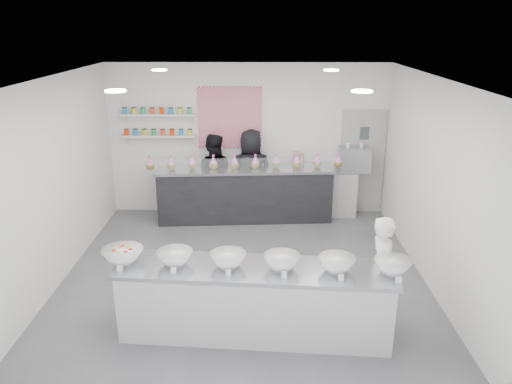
% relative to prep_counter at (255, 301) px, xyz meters
% --- Properties ---
extents(floor, '(6.00, 6.00, 0.00)m').
position_rel_prep_counter_xyz_m(floor, '(-0.19, 1.33, -0.46)').
color(floor, '#515156').
rests_on(floor, ground).
extents(ceiling, '(6.00, 6.00, 0.00)m').
position_rel_prep_counter_xyz_m(ceiling, '(-0.19, 1.33, 2.54)').
color(ceiling, white).
rests_on(ceiling, floor).
extents(back_wall, '(5.50, 0.00, 5.50)m').
position_rel_prep_counter_xyz_m(back_wall, '(-0.19, 4.33, 1.04)').
color(back_wall, white).
rests_on(back_wall, floor).
extents(left_wall, '(0.00, 6.00, 6.00)m').
position_rel_prep_counter_xyz_m(left_wall, '(-2.94, 1.33, 1.04)').
color(left_wall, white).
rests_on(left_wall, floor).
extents(right_wall, '(0.00, 6.00, 6.00)m').
position_rel_prep_counter_xyz_m(right_wall, '(2.56, 1.33, 1.04)').
color(right_wall, white).
rests_on(right_wall, floor).
extents(back_door, '(0.88, 0.04, 2.10)m').
position_rel_prep_counter_xyz_m(back_door, '(2.11, 4.30, 0.59)').
color(back_door, '#9A9A98').
rests_on(back_door, floor).
extents(pattern_panel, '(1.25, 0.03, 1.20)m').
position_rel_prep_counter_xyz_m(pattern_panel, '(-0.54, 4.31, 1.49)').
color(pattern_panel, '#C4053B').
rests_on(pattern_panel, back_wall).
extents(jar_shelf_lower, '(1.45, 0.22, 0.04)m').
position_rel_prep_counter_xyz_m(jar_shelf_lower, '(-1.94, 4.23, 1.14)').
color(jar_shelf_lower, silver).
rests_on(jar_shelf_lower, back_wall).
extents(jar_shelf_upper, '(1.45, 0.22, 0.04)m').
position_rel_prep_counter_xyz_m(jar_shelf_upper, '(-1.94, 4.23, 1.56)').
color(jar_shelf_upper, silver).
rests_on(jar_shelf_upper, back_wall).
extents(preserve_jars, '(1.45, 0.10, 0.56)m').
position_rel_prep_counter_xyz_m(preserve_jars, '(-1.94, 4.21, 1.42)').
color(preserve_jars, '#F93300').
rests_on(preserve_jars, jar_shelf_lower).
extents(downlight_0, '(0.24, 0.24, 0.02)m').
position_rel_prep_counter_xyz_m(downlight_0, '(-1.59, 0.33, 2.52)').
color(downlight_0, white).
rests_on(downlight_0, ceiling).
extents(downlight_1, '(0.24, 0.24, 0.02)m').
position_rel_prep_counter_xyz_m(downlight_1, '(1.21, 0.33, 2.52)').
color(downlight_1, white).
rests_on(downlight_1, ceiling).
extents(downlight_2, '(0.24, 0.24, 0.02)m').
position_rel_prep_counter_xyz_m(downlight_2, '(-1.59, 2.93, 2.52)').
color(downlight_2, white).
rests_on(downlight_2, ceiling).
extents(downlight_3, '(0.24, 0.24, 0.02)m').
position_rel_prep_counter_xyz_m(downlight_3, '(1.21, 2.93, 2.52)').
color(downlight_3, white).
rests_on(downlight_3, ceiling).
extents(prep_counter, '(3.43, 1.03, 0.92)m').
position_rel_prep_counter_xyz_m(prep_counter, '(0.00, 0.00, 0.00)').
color(prep_counter, '#B5B5B1').
rests_on(prep_counter, floor).
extents(back_bar, '(3.43, 0.83, 1.05)m').
position_rel_prep_counter_xyz_m(back_bar, '(-0.23, 3.82, 0.07)').
color(back_bar, black).
rests_on(back_bar, floor).
extents(sneeze_guard, '(3.34, 0.22, 0.29)m').
position_rel_prep_counter_xyz_m(sneeze_guard, '(-0.21, 3.52, 0.74)').
color(sneeze_guard, white).
rests_on(sneeze_guard, back_bar).
extents(espresso_ledge, '(1.26, 0.40, 0.93)m').
position_rel_prep_counter_xyz_m(espresso_ledge, '(1.36, 4.11, 0.01)').
color(espresso_ledge, '#B5B5B1').
rests_on(espresso_ledge, floor).
extents(espresso_machine, '(0.61, 0.42, 0.46)m').
position_rel_prep_counter_xyz_m(espresso_machine, '(1.91, 4.11, 0.70)').
color(espresso_machine, '#93969E').
rests_on(espresso_machine, espresso_ledge).
extents(cup_stacks, '(0.24, 0.24, 0.37)m').
position_rel_prep_counter_xyz_m(cup_stacks, '(0.81, 4.11, 0.66)').
color(cup_stacks, gray).
rests_on(cup_stacks, espresso_ledge).
extents(prep_bowls, '(3.72, 0.82, 0.18)m').
position_rel_prep_counter_xyz_m(prep_bowls, '(0.00, 0.00, 0.55)').
color(prep_bowls, white).
rests_on(prep_bowls, prep_counter).
extents(label_cards, '(3.31, 0.04, 0.07)m').
position_rel_prep_counter_xyz_m(label_cards, '(0.04, -0.54, 0.50)').
color(label_cards, white).
rests_on(label_cards, prep_counter).
extents(cookie_bags, '(3.77, 0.40, 0.28)m').
position_rel_prep_counter_xyz_m(cookie_bags, '(-0.23, 3.82, 0.73)').
color(cookie_bags, '#FF77E0').
rests_on(cookie_bags, back_bar).
extents(woman_prep, '(0.41, 0.57, 1.48)m').
position_rel_prep_counter_xyz_m(woman_prep, '(1.61, 0.25, 0.28)').
color(woman_prep, white).
rests_on(woman_prep, floor).
extents(staff_left, '(0.89, 0.74, 1.67)m').
position_rel_prep_counter_xyz_m(staff_left, '(-0.87, 4.07, 0.38)').
color(staff_left, black).
rests_on(staff_left, floor).
extents(staff_right, '(0.89, 0.60, 1.77)m').
position_rel_prep_counter_xyz_m(staff_right, '(-0.12, 4.07, 0.42)').
color(staff_right, black).
rests_on(staff_right, floor).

